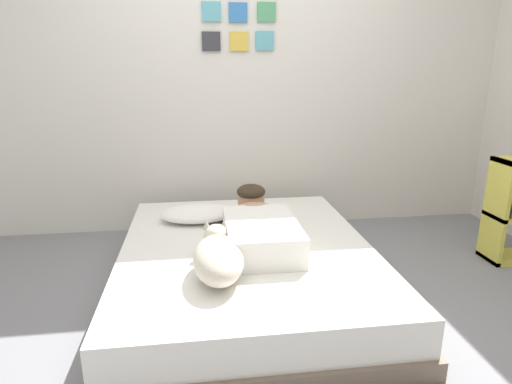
% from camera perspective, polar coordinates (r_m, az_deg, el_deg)
% --- Properties ---
extents(ground_plane, '(12.88, 12.88, 0.00)m').
position_cam_1_polar(ground_plane, '(2.54, 1.52, -15.95)').
color(ground_plane, gray).
extents(back_wall, '(4.44, 0.12, 2.50)m').
position_cam_1_polar(back_wall, '(3.67, -2.30, 14.58)').
color(back_wall, silver).
rests_on(back_wall, ground).
extents(bed, '(1.56, 1.95, 0.30)m').
position_cam_1_polar(bed, '(2.74, -1.26, -9.90)').
color(bed, '#726051').
rests_on(bed, ground).
extents(pillow, '(0.52, 0.32, 0.11)m').
position_cam_1_polar(pillow, '(3.08, -7.78, -2.84)').
color(pillow, white).
rests_on(pillow, bed).
extents(person_lying, '(0.43, 0.92, 0.27)m').
position_cam_1_polar(person_lying, '(2.69, 0.30, -4.39)').
color(person_lying, white).
rests_on(person_lying, bed).
extents(dog, '(0.26, 0.57, 0.21)m').
position_cam_1_polar(dog, '(2.27, -5.05, -8.50)').
color(dog, beige).
rests_on(dog, bed).
extents(coffee_cup, '(0.12, 0.09, 0.07)m').
position_cam_1_polar(coffee_cup, '(2.98, 2.11, -3.74)').
color(coffee_cup, white).
rests_on(coffee_cup, bed).
extents(cell_phone, '(0.07, 0.14, 0.01)m').
position_cam_1_polar(cell_phone, '(2.69, -3.40, -6.77)').
color(cell_phone, black).
rests_on(cell_phone, bed).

